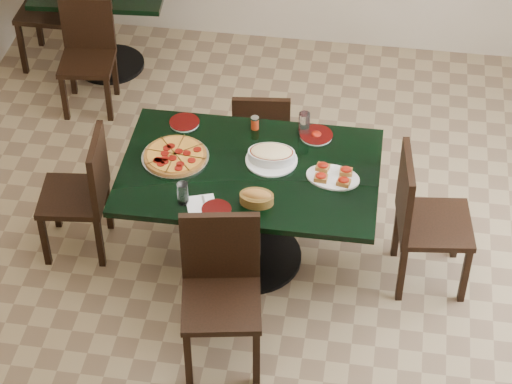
# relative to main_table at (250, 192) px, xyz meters

# --- Properties ---
(floor) EXTENTS (5.50, 5.50, 0.00)m
(floor) POSITION_rel_main_table_xyz_m (0.15, -0.16, -0.57)
(floor) COLOR olive
(floor) RESTS_ON ground
(main_table) EXTENTS (1.55, 1.00, 0.75)m
(main_table) POSITION_rel_main_table_xyz_m (0.00, 0.00, 0.00)
(main_table) COLOR black
(main_table) RESTS_ON floor
(back_table) EXTENTS (1.04, 0.79, 0.75)m
(back_table) POSITION_rel_main_table_xyz_m (-1.45, 1.97, -0.04)
(back_table) COLOR black
(back_table) RESTS_ON floor
(chair_far) EXTENTS (0.42, 0.42, 0.81)m
(chair_far) POSITION_rel_main_table_xyz_m (-0.03, 0.72, -0.12)
(chair_far) COLOR black
(chair_far) RESTS_ON floor
(chair_near) EXTENTS (0.51, 0.51, 0.94)m
(chair_near) POSITION_rel_main_table_xyz_m (-0.05, -0.73, -0.04)
(chair_near) COLOR black
(chair_near) RESTS_ON floor
(chair_right) EXTENTS (0.49, 0.49, 0.95)m
(chair_right) POSITION_rel_main_table_xyz_m (1.04, -0.01, -0.03)
(chair_right) COLOR black
(chair_right) RESTS_ON floor
(chair_left) EXTENTS (0.45, 0.45, 0.88)m
(chair_left) POSITION_rel_main_table_xyz_m (-1.04, -0.04, -0.08)
(chair_left) COLOR black
(chair_left) RESTS_ON floor
(back_chair_near) EXTENTS (0.43, 0.43, 0.84)m
(back_chair_near) POSITION_rel_main_table_xyz_m (-1.46, 1.50, -0.10)
(back_chair_near) COLOR black
(back_chair_near) RESTS_ON floor
(back_chair_left) EXTENTS (0.46, 0.46, 0.98)m
(back_chair_left) POSITION_rel_main_table_xyz_m (-1.80, 1.98, -0.01)
(back_chair_left) COLOR black
(back_chair_left) RESTS_ON floor
(pepperoni_pizza) EXTENTS (0.41, 0.41, 0.04)m
(pepperoni_pizza) POSITION_rel_main_table_xyz_m (-0.46, 0.03, 0.20)
(pepperoni_pizza) COLOR silver
(pepperoni_pizza) RESTS_ON main_table
(lasagna_casserole) EXTENTS (0.31, 0.31, 0.09)m
(lasagna_casserole) POSITION_rel_main_table_xyz_m (0.12, 0.09, 0.23)
(lasagna_casserole) COLOR silver
(lasagna_casserole) RESTS_ON main_table
(bread_basket) EXTENTS (0.20, 0.14, 0.09)m
(bread_basket) POSITION_rel_main_table_xyz_m (0.09, -0.29, 0.22)
(bread_basket) COLOR brown
(bread_basket) RESTS_ON main_table
(bruschetta_platter) EXTENTS (0.35, 0.27, 0.05)m
(bruschetta_platter) POSITION_rel_main_table_xyz_m (0.50, -0.01, 0.21)
(bruschetta_platter) COLOR silver
(bruschetta_platter) RESTS_ON main_table
(side_plate_near) EXTENTS (0.17, 0.17, 0.02)m
(side_plate_near) POSITION_rel_main_table_xyz_m (-0.13, -0.39, 0.19)
(side_plate_near) COLOR silver
(side_plate_near) RESTS_ON main_table
(side_plate_far_r) EXTENTS (0.21, 0.21, 0.03)m
(side_plate_far_r) POSITION_rel_main_table_xyz_m (0.36, 0.37, 0.19)
(side_plate_far_r) COLOR silver
(side_plate_far_r) RESTS_ON main_table
(side_plate_far_l) EXTENTS (0.19, 0.19, 0.02)m
(side_plate_far_l) POSITION_rel_main_table_xyz_m (-0.47, 0.38, 0.19)
(side_plate_far_l) COLOR silver
(side_plate_far_l) RESTS_ON main_table
(napkin_setting) EXTENTS (0.21, 0.21, 0.01)m
(napkin_setting) POSITION_rel_main_table_xyz_m (-0.22, -0.35, 0.18)
(napkin_setting) COLOR white
(napkin_setting) RESTS_ON main_table
(water_glass_a) EXTENTS (0.07, 0.07, 0.15)m
(water_glass_a) POSITION_rel_main_table_xyz_m (0.28, 0.39, 0.26)
(water_glass_a) COLOR silver
(water_glass_a) RESTS_ON main_table
(water_glass_b) EXTENTS (0.07, 0.07, 0.14)m
(water_glass_b) POSITION_rel_main_table_xyz_m (-0.33, -0.35, 0.25)
(water_glass_b) COLOR silver
(water_glass_b) RESTS_ON main_table
(pepper_shaker) EXTENTS (0.05, 0.05, 0.09)m
(pepper_shaker) POSITION_rel_main_table_xyz_m (-0.03, 0.39, 0.23)
(pepper_shaker) COLOR #B53A13
(pepper_shaker) RESTS_ON main_table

